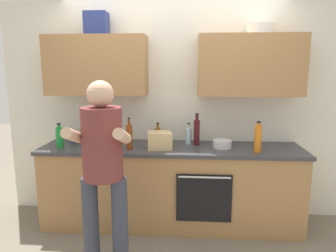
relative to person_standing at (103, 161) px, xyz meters
name	(u,v)px	position (x,y,z in m)	size (l,w,h in m)	color
ground_plane	(171,223)	(0.53, 0.81, -0.97)	(12.00, 12.00, 0.00)	#756B5B
back_wall_unit	(172,91)	(0.53, 1.08, 0.52)	(4.00, 0.38, 2.50)	silver
counter	(171,186)	(0.53, 0.81, -0.52)	(2.84, 0.67, 0.90)	#A37547
person_standing	(103,161)	(0.00, 0.00, 0.00)	(0.49, 0.45, 1.65)	#383D4C
bottle_syrup	(158,135)	(0.36, 1.01, 0.02)	(0.07, 0.07, 0.23)	#8C4C14
bottle_juice	(258,138)	(1.42, 0.66, 0.07)	(0.07, 0.07, 0.32)	orange
bottle_water	(188,136)	(0.72, 0.96, 0.02)	(0.07, 0.07, 0.24)	silver
bottle_soda	(59,137)	(-0.67, 0.70, 0.04)	(0.07, 0.07, 0.27)	#198C33
bottle_vinegar	(129,137)	(0.10, 0.68, 0.06)	(0.07, 0.07, 0.34)	brown
bottle_wine	(197,131)	(0.81, 0.92, 0.08)	(0.07, 0.07, 0.36)	#471419
bottle_oil	(103,138)	(-0.22, 0.79, 0.02)	(0.08, 0.08, 0.25)	olive
cup_tea	(74,137)	(-0.62, 0.97, -0.02)	(0.09, 0.09, 0.11)	#33598C
mixing_bowl	(222,144)	(1.08, 0.81, -0.03)	(0.20, 0.20, 0.08)	silver
potted_herb	(87,133)	(-0.40, 0.82, 0.06)	(0.16, 0.16, 0.24)	#9E6647
grocery_bag_bread	(160,140)	(0.42, 0.72, 0.02)	(0.25, 0.21, 0.18)	tan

